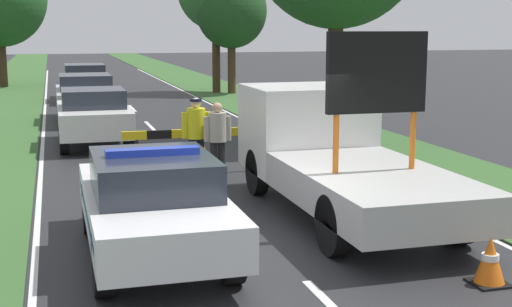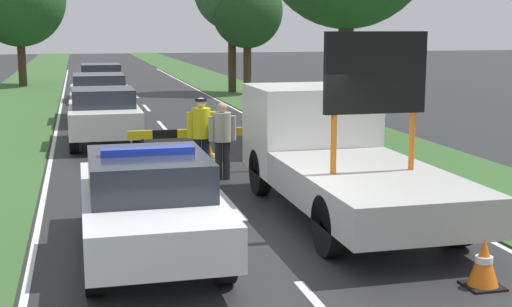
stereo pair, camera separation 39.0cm
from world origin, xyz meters
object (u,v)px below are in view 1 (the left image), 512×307
work_truck (332,151)px  traffic_cone_near_truck (148,186)px  traffic_cone_near_police (490,261)px  queued_car_suv_grey (85,82)px  queued_car_sedan_silver (85,96)px  traffic_cone_centre_front (204,158)px  queued_car_van_white (93,116)px  police_car (153,202)px  roadside_tree_mid_left (231,11)px  road_barrier (196,136)px  police_officer (196,131)px  pedestrian_civilian (218,135)px

work_truck → traffic_cone_near_truck: bearing=-23.2°
traffic_cone_near_police → queued_car_suv_grey: 25.13m
queued_car_sedan_silver → traffic_cone_centre_front: bearing=102.6°
queued_car_van_white → queued_car_suv_grey: bearing=-91.5°
police_car → traffic_cone_near_police: bearing=-36.2°
traffic_cone_centre_front → roadside_tree_mid_left: 19.06m
police_car → traffic_cone_near_truck: size_ratio=6.58×
work_truck → road_barrier: 3.96m
police_car → work_truck: size_ratio=0.74×
queued_car_sedan_silver → roadside_tree_mid_left: (7.25, 8.42, 3.08)m
police_car → traffic_cone_near_truck: bearing=78.7°
police_officer → queued_car_suv_grey: (-1.52, 17.53, -0.21)m
road_barrier → traffic_cone_near_police: (2.21, -7.72, -0.53)m
queued_car_van_white → queued_car_suv_grey: (0.34, 12.59, -0.01)m
police_car → traffic_cone_centre_front: police_car is taller
traffic_cone_centre_front → queued_car_van_white: 4.78m
pedestrian_civilian → queued_car_suv_grey: 17.92m
police_officer → roadside_tree_mid_left: 19.69m
police_officer → roadside_tree_mid_left: size_ratio=0.30×
police_officer → pedestrian_civilian: size_ratio=1.05×
queued_car_sedan_silver → queued_car_van_white: bearing=89.6°
queued_car_sedan_silver → traffic_cone_near_police: bearing=103.1°
queued_car_van_white → police_car: bearing=91.4°
police_officer → pedestrian_civilian: (0.40, -0.29, -0.06)m
queued_car_suv_grey → roadside_tree_mid_left: size_ratio=0.81×
police_car → traffic_cone_centre_front: bearing=65.9°
traffic_cone_near_truck → work_truck: bearing=-19.3°
traffic_cone_centre_front → queued_car_sedan_silver: queued_car_sedan_silver is taller
traffic_cone_near_truck → queued_car_van_white: 7.01m
pedestrian_civilian → traffic_cone_centre_front: 1.20m
police_car → traffic_cone_near_police: police_car is taller
road_barrier → traffic_cone_centre_front: size_ratio=5.31×
police_officer → traffic_cone_near_truck: (-1.31, -2.03, -0.68)m
traffic_cone_centre_front → traffic_cone_near_truck: traffic_cone_near_truck is taller
traffic_cone_near_truck → traffic_cone_centre_front: bearing=59.5°
police_car → police_officer: 5.26m
traffic_cone_centre_front → traffic_cone_near_truck: (-1.62, -2.75, 0.05)m
pedestrian_civilian → roadside_tree_mid_left: (5.03, 19.00, 2.96)m
traffic_cone_near_truck → queued_car_sedan_silver: (-0.52, 12.32, 0.51)m
police_officer → roadside_tree_mid_left: bearing=-80.9°
queued_car_van_white → roadside_tree_mid_left: bearing=-117.9°
road_barrier → police_car: bearing=-113.7°
queued_car_van_white → traffic_cone_centre_front: bearing=117.1°
work_truck → traffic_cone_near_police: (0.45, -4.18, -0.72)m
police_car → queued_car_van_white: (-0.25, 9.95, 0.05)m
police_officer → traffic_cone_near_police: (2.28, -7.31, -0.72)m
traffic_cone_near_police → traffic_cone_near_truck: traffic_cone_near_truck is taller
road_barrier → traffic_cone_near_police: size_ratio=5.13×
pedestrian_civilian → traffic_cone_near_truck: 2.52m
work_truck → queued_car_van_white: (-3.69, 8.07, -0.21)m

